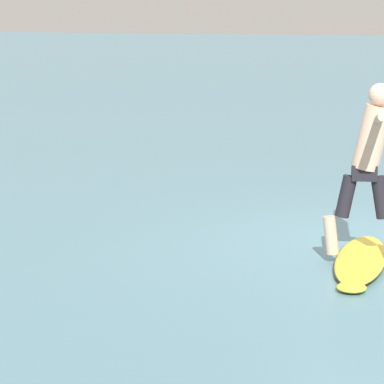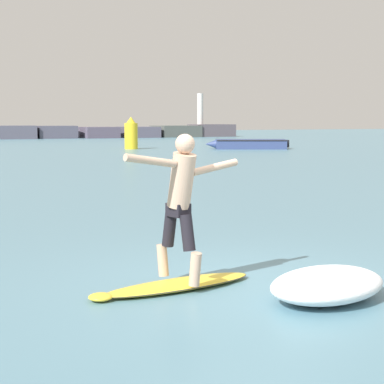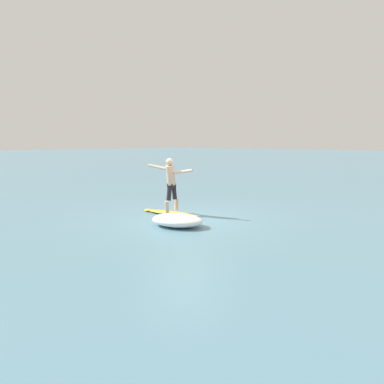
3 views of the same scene
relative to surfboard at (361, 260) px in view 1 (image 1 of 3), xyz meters
The scene contains 2 objects.
surfboard is the anchor object (origin of this frame).
surfer 1.11m from the surfboard, 40.42° to the right, with size 1.63×0.83×1.81m.
Camera 1 is at (-9.95, -2.00, 2.59)m, focal length 85.00 mm.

